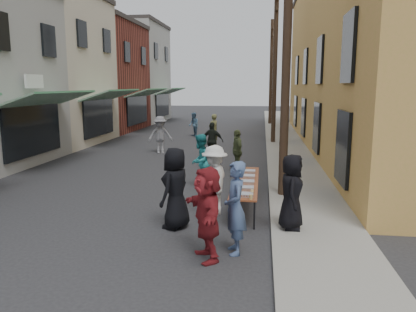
% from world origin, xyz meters
% --- Properties ---
extents(ground, '(120.00, 120.00, 0.00)m').
position_xyz_m(ground, '(0.00, 0.00, 0.00)').
color(ground, '#28282B').
rests_on(ground, ground).
extents(sidewalk, '(2.20, 60.00, 0.10)m').
position_xyz_m(sidewalk, '(5.00, 15.00, 0.05)').
color(sidewalk, gray).
rests_on(sidewalk, ground).
extents(storefront_row, '(8.00, 37.00, 9.00)m').
position_xyz_m(storefront_row, '(-10.00, 14.96, 4.12)').
color(storefront_row, maroon).
rests_on(storefront_row, ground).
extents(building_ochre, '(10.00, 28.00, 10.00)m').
position_xyz_m(building_ochre, '(11.10, 14.00, 5.00)').
color(building_ochre, gold).
rests_on(building_ochre, ground).
extents(utility_pole_near, '(0.26, 0.26, 9.00)m').
position_xyz_m(utility_pole_near, '(4.30, 3.00, 4.50)').
color(utility_pole_near, '#2D2116').
rests_on(utility_pole_near, ground).
extents(utility_pole_mid, '(0.26, 0.26, 9.00)m').
position_xyz_m(utility_pole_mid, '(4.30, 15.00, 4.50)').
color(utility_pole_mid, '#2D2116').
rests_on(utility_pole_mid, ground).
extents(utility_pole_far, '(0.26, 0.26, 9.00)m').
position_xyz_m(utility_pole_far, '(4.30, 27.00, 4.50)').
color(utility_pole_far, '#2D2116').
rests_on(utility_pole_far, ground).
extents(serving_table, '(0.70, 4.00, 0.75)m').
position_xyz_m(serving_table, '(3.21, 1.88, 0.71)').
color(serving_table, brown).
rests_on(serving_table, ground).
extents(catering_tray_sausage, '(0.50, 0.33, 0.08)m').
position_xyz_m(catering_tray_sausage, '(3.21, 0.23, 0.79)').
color(catering_tray_sausage, maroon).
rests_on(catering_tray_sausage, serving_table).
extents(catering_tray_foil_b, '(0.50, 0.33, 0.08)m').
position_xyz_m(catering_tray_foil_b, '(3.21, 0.88, 0.79)').
color(catering_tray_foil_b, '#B2B2B7').
rests_on(catering_tray_foil_b, serving_table).
extents(catering_tray_buns, '(0.50, 0.33, 0.08)m').
position_xyz_m(catering_tray_buns, '(3.21, 1.58, 0.79)').
color(catering_tray_buns, tan).
rests_on(catering_tray_buns, serving_table).
extents(catering_tray_foil_d, '(0.50, 0.33, 0.08)m').
position_xyz_m(catering_tray_foil_d, '(3.21, 2.28, 0.79)').
color(catering_tray_foil_d, '#B2B2B7').
rests_on(catering_tray_foil_d, serving_table).
extents(catering_tray_buns_end, '(0.50, 0.33, 0.08)m').
position_xyz_m(catering_tray_buns_end, '(3.21, 2.98, 0.79)').
color(catering_tray_buns_end, tan).
rests_on(catering_tray_buns_end, serving_table).
extents(condiment_jar_a, '(0.07, 0.07, 0.08)m').
position_xyz_m(condiment_jar_a, '(2.99, -0.07, 0.79)').
color(condiment_jar_a, '#A57F26').
rests_on(condiment_jar_a, serving_table).
extents(condiment_jar_b, '(0.07, 0.07, 0.08)m').
position_xyz_m(condiment_jar_b, '(2.99, 0.03, 0.79)').
color(condiment_jar_b, '#A57F26').
rests_on(condiment_jar_b, serving_table).
extents(condiment_jar_c, '(0.07, 0.07, 0.08)m').
position_xyz_m(condiment_jar_c, '(2.99, 0.13, 0.79)').
color(condiment_jar_c, '#A57F26').
rests_on(condiment_jar_c, serving_table).
extents(cup_stack, '(0.08, 0.08, 0.12)m').
position_xyz_m(cup_stack, '(3.41, -0.02, 0.81)').
color(cup_stack, tan).
rests_on(cup_stack, serving_table).
extents(guest_front_a, '(0.91, 1.12, 1.98)m').
position_xyz_m(guest_front_a, '(1.60, -0.12, 0.99)').
color(guest_front_a, black).
rests_on(guest_front_a, ground).
extents(guest_front_b, '(0.62, 0.80, 1.93)m').
position_xyz_m(guest_front_b, '(3.13, -1.44, 0.97)').
color(guest_front_b, '#465C87').
rests_on(guest_front_b, ground).
extents(guest_front_c, '(0.87, 1.02, 1.83)m').
position_xyz_m(guest_front_c, '(1.60, 3.82, 0.92)').
color(guest_front_c, teal).
rests_on(guest_front_c, ground).
extents(guest_front_d, '(0.92, 1.33, 1.89)m').
position_xyz_m(guest_front_d, '(2.42, 0.96, 0.95)').
color(guest_front_d, silver).
rests_on(guest_front_d, ground).
extents(guest_front_e, '(0.74, 1.09, 1.72)m').
position_xyz_m(guest_front_e, '(2.67, 6.47, 0.86)').
color(guest_front_e, '#556339').
rests_on(guest_front_e, ground).
extents(guest_queue_back, '(1.17, 1.83, 1.89)m').
position_xyz_m(guest_queue_back, '(2.60, -1.81, 0.94)').
color(guest_queue_back, maroon).
rests_on(guest_queue_back, ground).
extents(server, '(0.62, 0.90, 1.77)m').
position_xyz_m(server, '(4.35, -0.08, 0.99)').
color(server, black).
rests_on(server, sidewalk).
extents(passerby_left, '(1.38, 1.05, 1.90)m').
position_xyz_m(passerby_left, '(-1.50, 10.60, 0.95)').
color(passerby_left, slate).
rests_on(passerby_left, ground).
extents(passerby_mid, '(1.06, 0.51, 1.76)m').
position_xyz_m(passerby_mid, '(1.36, 9.13, 0.88)').
color(passerby_mid, black).
rests_on(passerby_mid, ground).
extents(passerby_right, '(0.75, 0.79, 1.82)m').
position_xyz_m(passerby_right, '(0.86, 13.66, 0.91)').
color(passerby_right, brown).
rests_on(passerby_right, ground).
extents(passerby_far, '(0.90, 0.98, 1.64)m').
position_xyz_m(passerby_far, '(-0.97, 17.68, 0.82)').
color(passerby_far, '#4A7090').
rests_on(passerby_far, ground).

